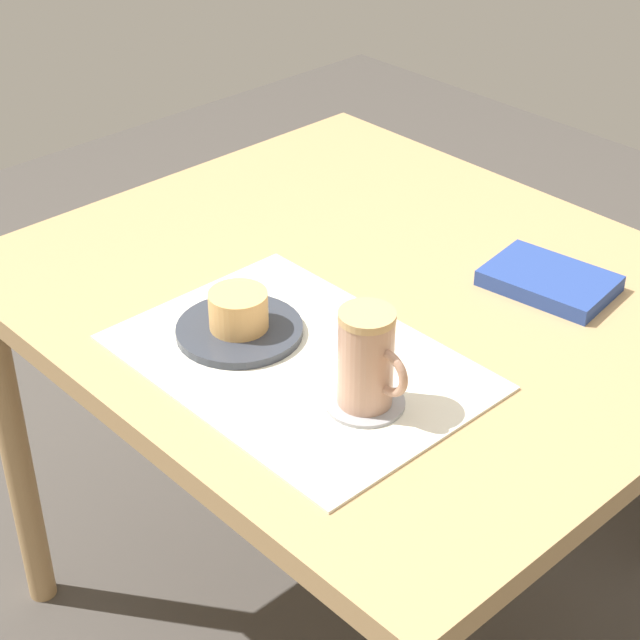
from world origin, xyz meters
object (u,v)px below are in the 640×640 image
at_px(pastry, 238,310).
at_px(coffee_mug, 367,359).
at_px(small_book, 549,281).
at_px(dining_table, 366,331).
at_px(pastry_plate, 239,330).

distance_m(pastry, coffee_mug, 0.23).
bearing_deg(small_book, dining_table, -142.29).
bearing_deg(pastry, pastry_plate, 0.00).
bearing_deg(pastry_plate, coffee_mug, 3.30).
bearing_deg(pastry, dining_table, 83.37).
height_order(coffee_mug, small_book, coffee_mug).
relative_size(dining_table, coffee_mug, 7.84).
relative_size(coffee_mug, small_book, 0.72).
bearing_deg(coffee_mug, small_book, 92.89).
xyz_separation_m(pastry, coffee_mug, (0.23, 0.01, 0.03)).
relative_size(pastry_plate, pastry, 2.15).
height_order(dining_table, small_book, small_book).
height_order(dining_table, pastry_plate, pastry_plate).
distance_m(pastry_plate, pastry, 0.03).
relative_size(pastry, coffee_mug, 0.62).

